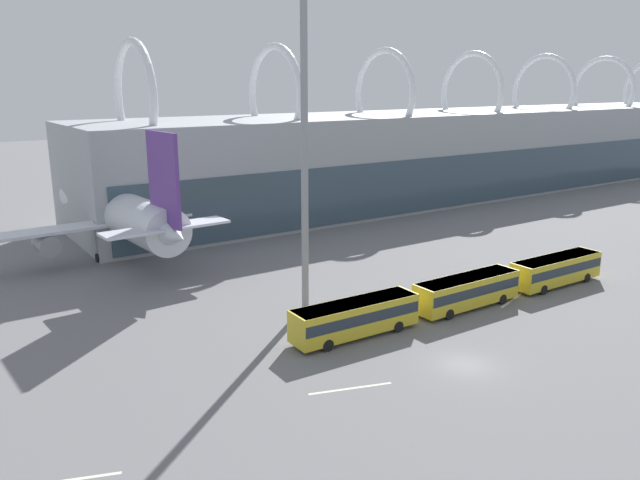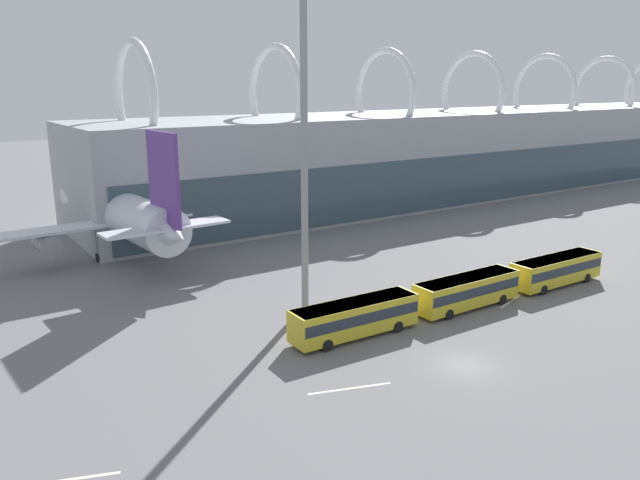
# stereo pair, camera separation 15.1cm
# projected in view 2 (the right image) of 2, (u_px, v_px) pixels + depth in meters

# --- Properties ---
(ground_plane) EXTENTS (440.00, 440.00, 0.00)m
(ground_plane) POSITION_uv_depth(u_px,v_px,m) (464.00, 365.00, 47.45)
(ground_plane) COLOR slate
(terminal_building) EXTENTS (148.75, 23.44, 26.67)m
(terminal_building) POSITION_uv_depth(u_px,v_px,m) (469.00, 149.00, 121.53)
(terminal_building) COLOR #9EA3A8
(terminal_building) RESTS_ON ground_plane
(airliner_at_gate_far) EXTENTS (32.54, 35.82, 16.04)m
(airliner_at_gate_far) POSITION_uv_depth(u_px,v_px,m) (120.00, 212.00, 75.97)
(airliner_at_gate_far) COLOR silver
(airliner_at_gate_far) RESTS_ON ground_plane
(airliner_parked_remote) EXTENTS (32.05, 31.33, 15.11)m
(airliner_parked_remote) POSITION_uv_depth(u_px,v_px,m) (343.00, 170.00, 114.64)
(airliner_parked_remote) COLOR white
(airliner_parked_remote) RESTS_ON ground_plane
(shuttle_bus_0) EXTENTS (11.75, 3.10, 3.07)m
(shuttle_bus_0) POSITION_uv_depth(u_px,v_px,m) (355.00, 316.00, 52.39)
(shuttle_bus_0) COLOR gold
(shuttle_bus_0) RESTS_ON ground_plane
(shuttle_bus_1) EXTENTS (11.69, 2.89, 3.07)m
(shuttle_bus_1) POSITION_uv_depth(u_px,v_px,m) (467.00, 290.00, 59.03)
(shuttle_bus_1) COLOR gold
(shuttle_bus_1) RESTS_ON ground_plane
(shuttle_bus_2) EXTENTS (11.71, 2.95, 3.07)m
(shuttle_bus_2) POSITION_uv_depth(u_px,v_px,m) (556.00, 269.00, 65.66)
(shuttle_bus_2) COLOR gold
(shuttle_bus_2) RESTS_ON ground_plane
(floodlight_mast) EXTENTS (2.34, 2.34, 31.29)m
(floodlight_mast) POSITION_uv_depth(u_px,v_px,m) (304.00, 111.00, 55.14)
(floodlight_mast) COLOR gray
(floodlight_mast) RESTS_ON ground_plane
(lane_stripe_1) EXTENTS (8.81, 3.08, 0.01)m
(lane_stripe_1) POSITION_uv_depth(u_px,v_px,m) (519.00, 295.00, 62.91)
(lane_stripe_1) COLOR silver
(lane_stripe_1) RESTS_ON ground_plane
(lane_stripe_4) EXTENTS (5.91, 2.15, 0.01)m
(lane_stripe_4) POSITION_uv_depth(u_px,v_px,m) (350.00, 389.00, 43.81)
(lane_stripe_4) COLOR silver
(lane_stripe_4) RESTS_ON ground_plane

